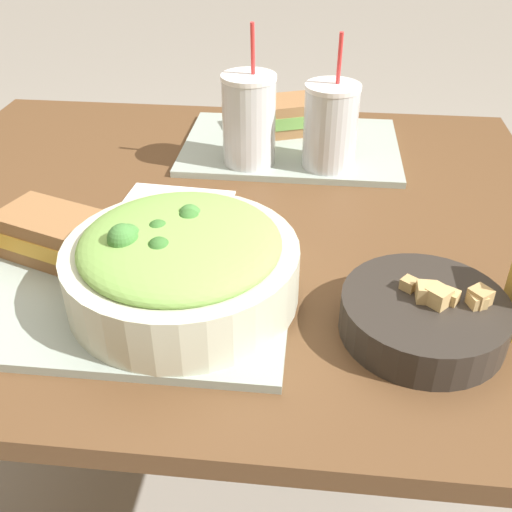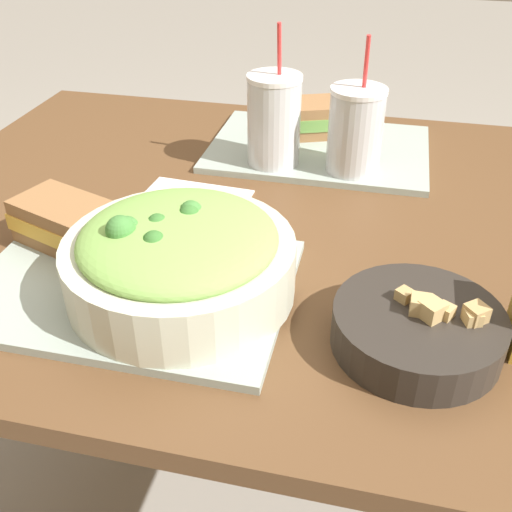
{
  "view_description": "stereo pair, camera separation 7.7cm",
  "coord_description": "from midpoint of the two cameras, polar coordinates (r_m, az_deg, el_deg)",
  "views": [
    {
      "loc": [
        0.15,
        -0.83,
        1.23
      ],
      "look_at": [
        0.09,
        -0.19,
        0.8
      ],
      "focal_mm": 42.0,
      "sensor_mm": 36.0,
      "label": 1
    },
    {
      "loc": [
        0.23,
        -0.82,
        1.23
      ],
      "look_at": [
        0.09,
        -0.19,
        0.8
      ],
      "focal_mm": 42.0,
      "sensor_mm": 36.0,
      "label": 2
    }
  ],
  "objects": [
    {
      "name": "ground_plane",
      "position": [
        1.49,
        -0.11,
        -21.61
      ],
      "size": [
        12.0,
        12.0,
        0.0
      ],
      "primitive_type": "plane",
      "color": "gray"
    },
    {
      "name": "salad_bowl",
      "position": [
        0.74,
        -4.41,
        -0.14
      ],
      "size": [
        0.29,
        0.29,
        0.12
      ],
      "color": "beige",
      "rests_on": "tray_near"
    },
    {
      "name": "baguette_near",
      "position": [
        0.86,
        -4.0,
        3.09
      ],
      "size": [
        0.18,
        0.09,
        0.06
      ],
      "rotation": [
        0.0,
        0.0,
        1.75
      ],
      "color": "tan",
      "rests_on": "tray_near"
    },
    {
      "name": "napkin_folded",
      "position": [
        0.99,
        -3.85,
        5.22
      ],
      "size": [
        0.18,
        0.14,
        0.0
      ],
      "color": "white",
      "rests_on": "dining_table"
    },
    {
      "name": "tray_far",
      "position": [
        1.18,
        7.89,
        10.06
      ],
      "size": [
        0.41,
        0.29,
        0.01
      ],
      "color": "#99A89E",
      "rests_on": "dining_table"
    },
    {
      "name": "tray_near",
      "position": [
        0.8,
        -9.04,
        -2.82
      ],
      "size": [
        0.41,
        0.29,
        0.01
      ],
      "color": "#99A89E",
      "rests_on": "dining_table"
    },
    {
      "name": "soup_bowl",
      "position": [
        0.73,
        18.15,
        -6.61
      ],
      "size": [
        0.2,
        0.2,
        0.07
      ],
      "color": "#2D2823",
      "rests_on": "dining_table"
    },
    {
      "name": "drink_cup_dark",
      "position": [
        1.07,
        3.82,
        12.49
      ],
      "size": [
        0.1,
        0.1,
        0.24
      ],
      "color": "silver",
      "rests_on": "tray_far"
    },
    {
      "name": "drink_cup_red",
      "position": [
        1.06,
        11.51,
        11.38
      ],
      "size": [
        0.1,
        0.1,
        0.23
      ],
      "color": "silver",
      "rests_on": "tray_far"
    },
    {
      "name": "sandwich_far",
      "position": [
        1.23,
        8.02,
        12.92
      ],
      "size": [
        0.18,
        0.15,
        0.06
      ],
      "rotation": [
        0.0,
        0.0,
        0.37
      ],
      "color": "olive",
      "rests_on": "tray_far"
    },
    {
      "name": "sandwich_near",
      "position": [
        0.88,
        -15.31,
        3.04
      ],
      "size": [
        0.17,
        0.13,
        0.06
      ],
      "rotation": [
        0.0,
        0.0,
        -0.34
      ],
      "color": "olive",
      "rests_on": "tray_near"
    },
    {
      "name": "dining_table",
      "position": [
        1.03,
        -0.15,
        -0.84
      ],
      "size": [
        1.11,
        0.95,
        0.75
      ],
      "color": "brown",
      "rests_on": "ground_plane"
    }
  ]
}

